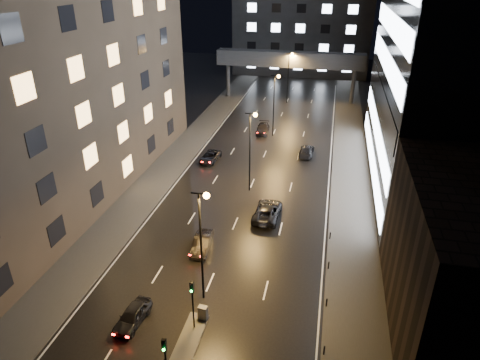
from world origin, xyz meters
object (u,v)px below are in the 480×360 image
(car_away_a, at_px, (132,316))
(car_toward_b, at_px, (307,151))
(car_away_c, at_px, (210,157))
(utility_cabinet, at_px, (203,312))
(car_toward_a, at_px, (268,211))
(car_away_d, at_px, (263,129))
(car_away_b, at_px, (202,243))

(car_away_a, distance_m, car_toward_b, 38.37)
(car_away_c, distance_m, utility_cabinet, 31.23)
(car_away_c, xyz_separation_m, car_toward_a, (10.56, -13.65, 0.15))
(car_away_d, xyz_separation_m, car_toward_b, (7.97, -8.12, -0.01))
(car_away_a, height_order, car_toward_a, car_toward_a)
(utility_cabinet, bearing_deg, car_away_a, -157.23)
(car_away_d, bearing_deg, utility_cabinet, -90.58)
(car_away_c, xyz_separation_m, car_toward_b, (13.46, 5.18, 0.06))
(car_away_c, relative_size, car_toward_b, 0.96)
(car_away_b, bearing_deg, car_away_a, -107.94)
(car_away_a, relative_size, car_away_d, 0.82)
(car_toward_b, relative_size, utility_cabinet, 4.22)
(car_away_d, xyz_separation_m, car_toward_a, (5.07, -26.95, 0.08))
(car_away_a, relative_size, utility_cabinet, 3.51)
(car_toward_a, distance_m, utility_cabinet, 16.72)
(car_away_b, xyz_separation_m, car_away_d, (0.28, 34.39, -0.00))
(car_away_c, height_order, car_toward_a, car_toward_a)
(car_away_d, relative_size, utility_cabinet, 4.29)
(car_away_c, distance_m, car_away_d, 14.39)
(car_toward_a, bearing_deg, utility_cabinet, 83.39)
(car_away_a, distance_m, car_toward_a, 19.64)
(car_away_b, bearing_deg, utility_cabinet, -77.57)
(car_away_b, distance_m, car_away_c, 21.73)
(car_toward_b, bearing_deg, car_toward_a, 83.38)
(car_away_c, height_order, car_toward_b, car_toward_b)
(car_toward_a, bearing_deg, car_away_c, -50.22)
(car_away_b, relative_size, utility_cabinet, 3.78)
(car_away_d, bearing_deg, car_toward_a, -83.28)
(car_toward_b, bearing_deg, car_away_d, -43.41)
(car_away_a, distance_m, car_away_c, 31.79)
(car_toward_b, bearing_deg, car_away_a, 75.93)
(car_toward_a, bearing_deg, car_toward_b, -96.70)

